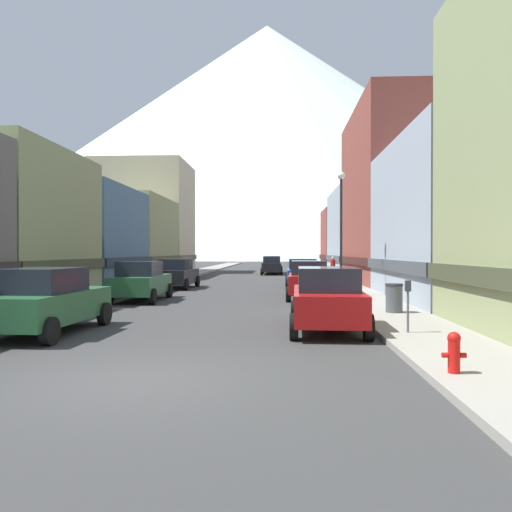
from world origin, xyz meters
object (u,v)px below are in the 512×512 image
object	(u,v)px
car_left_1	(141,281)
streetlamp_right	(341,214)
car_left_2	(177,273)
pedestrian_0	(333,269)
car_right_0	(327,299)
parking_meter_near	(408,299)
pedestrian_1	(126,276)
car_right_1	(309,279)
fire_hydrant_near	(454,351)
trash_bin_right	(394,298)
car_driving_0	(273,264)
car_left_0	(46,301)
car_right_2	(302,273)
car_driving_1	(272,265)

from	to	relation	value
car_left_1	streetlamp_right	world-z (taller)	streetlamp_right
car_left_2	pedestrian_0	world-z (taller)	pedestrian_0
car_right_0	parking_meter_near	world-z (taller)	car_right_0
car_left_2	parking_meter_near	size ratio (longest dim) A/B	3.35
car_left_1	pedestrian_1	xyz separation A→B (m)	(-2.45, 5.56, -0.05)
car_right_1	fire_hydrant_near	distance (m)	15.07
car_right_0	trash_bin_right	world-z (taller)	car_right_0
car_right_1	pedestrian_1	xyz separation A→B (m)	(-10.05, 4.07, -0.05)
fire_hydrant_near	pedestrian_1	xyz separation A→B (m)	(-11.70, 19.04, 0.33)
car_driving_0	streetlamp_right	distance (m)	28.51
car_left_0	car_right_2	xyz separation A→B (m)	(7.60, 17.59, 0.00)
car_left_2	trash_bin_right	bearing A→B (deg)	-51.19
car_driving_0	streetlamp_right	size ratio (longest dim) A/B	0.75
car_right_1	streetlamp_right	distance (m)	3.46
pedestrian_1	car_driving_1	bearing A→B (deg)	68.90
car_right_1	car_driving_1	size ratio (longest dim) A/B	1.01
car_left_2	car_right_1	distance (m)	9.79
car_right_1	trash_bin_right	bearing A→B (deg)	-68.47
car_left_0	pedestrian_0	size ratio (longest dim) A/B	2.62
car_left_1	pedestrian_0	size ratio (longest dim) A/B	2.59
car_driving_0	pedestrian_0	distance (m)	16.29
parking_meter_near	pedestrian_1	size ratio (longest dim) A/B	0.87
car_right_1	car_driving_0	distance (m)	28.39
car_right_2	streetlamp_right	world-z (taller)	streetlamp_right
car_left_1	fire_hydrant_near	world-z (taller)	car_left_1
car_driving_0	fire_hydrant_near	xyz separation A→B (m)	(3.85, -43.27, -0.37)
car_right_0	pedestrian_0	distance (m)	22.39
car_left_1	car_driving_0	bearing A→B (deg)	79.73
fire_hydrant_near	car_left_0	bearing A→B (deg)	154.30
car_driving_1	pedestrian_0	size ratio (longest dim) A/B	2.58
car_right_0	pedestrian_0	xyz separation A→B (m)	(2.45, 22.25, 0.04)
car_left_2	car_driving_1	xyz separation A→B (m)	(5.40, 18.25, 0.00)
car_left_0	trash_bin_right	world-z (taller)	car_left_0
parking_meter_near	car_right_1	bearing A→B (deg)	100.32
car_left_0	trash_bin_right	xyz separation A→B (m)	(10.15, 4.06, -0.26)
car_left_0	parking_meter_near	xyz separation A→B (m)	(9.55, -0.17, 0.11)
pedestrian_0	streetlamp_right	bearing A→B (deg)	-94.12
car_left_0	car_right_1	size ratio (longest dim) A/B	1.00
parking_meter_near	pedestrian_0	bearing A→B (deg)	88.77
car_right_2	pedestrian_0	world-z (taller)	pedestrian_0
car_driving_1	parking_meter_near	bearing A→B (deg)	-83.26
car_right_2	streetlamp_right	distance (m)	7.68
fire_hydrant_near	trash_bin_right	xyz separation A→B (m)	(0.90, 8.51, 0.12)
pedestrian_0	streetlamp_right	xyz separation A→B (m)	(-0.90, -12.48, 3.05)
trash_bin_right	pedestrian_0	bearing A→B (deg)	90.30
car_right_0	car_right_1	distance (m)	9.57
car_left_0	car_right_1	xyz separation A→B (m)	(7.60, 10.52, 0.00)
car_left_0	car_driving_1	size ratio (longest dim) A/B	1.01
car_driving_1	car_left_0	bearing A→B (deg)	-98.79
car_left_0	car_right_1	distance (m)	12.98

